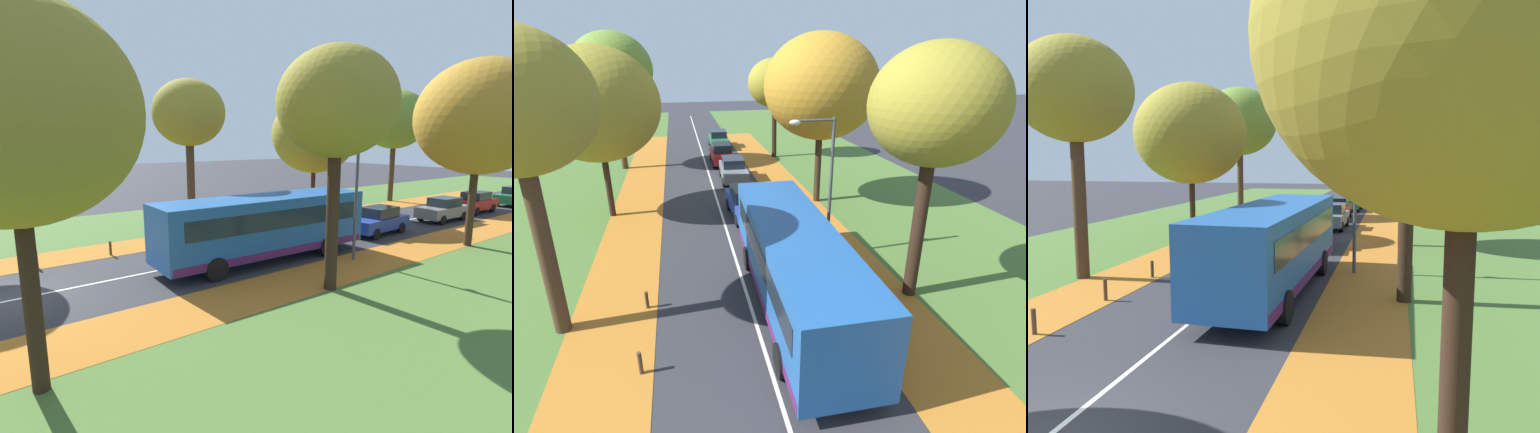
# 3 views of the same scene
# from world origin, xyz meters

# --- Properties ---
(ground_plane) EXTENTS (160.00, 160.00, 0.00)m
(ground_plane) POSITION_xyz_m (0.00, 0.00, 0.00)
(ground_plane) COLOR #2D2D33
(grass_verge_left) EXTENTS (12.00, 90.00, 0.01)m
(grass_verge_left) POSITION_xyz_m (-9.20, 20.00, 0.00)
(grass_verge_left) COLOR #476B2D
(grass_verge_left) RESTS_ON ground
(leaf_litter_left) EXTENTS (2.80, 60.00, 0.00)m
(leaf_litter_left) POSITION_xyz_m (-4.60, 14.00, 0.01)
(leaf_litter_left) COLOR #B26B23
(leaf_litter_left) RESTS_ON grass_verge_left
(leaf_litter_right) EXTENTS (2.80, 60.00, 0.00)m
(leaf_litter_right) POSITION_xyz_m (4.60, 14.00, 0.01)
(leaf_litter_right) COLOR #B26B23
(leaf_litter_right) RESTS_ON grass_verge_right
(road_centre_line) EXTENTS (0.12, 80.00, 0.01)m
(road_centre_line) POSITION_xyz_m (0.00, 20.00, 0.00)
(road_centre_line) COLOR silver
(road_centre_line) RESTS_ON ground
(tree_left_near) EXTENTS (4.31, 4.31, 9.03)m
(tree_left_near) POSITION_xyz_m (-6.11, 10.28, 7.01)
(tree_left_near) COLOR #422D1E
(tree_left_near) RESTS_ON ground
(tree_left_mid) EXTENTS (6.33, 6.33, 8.80)m
(tree_left_mid) POSITION_xyz_m (-5.88, 20.43, 5.94)
(tree_left_mid) COLOR black
(tree_left_mid) RESTS_ON ground
(tree_left_far) EXTENTS (5.75, 5.75, 9.94)m
(tree_left_far) POSITION_xyz_m (-6.27, 30.85, 7.32)
(tree_left_far) COLOR #422D1E
(tree_left_far) RESTS_ON ground
(tree_right_nearest) EXTENTS (5.10, 5.10, 8.33)m
(tree_right_nearest) POSITION_xyz_m (6.32, -0.06, 6.01)
(tree_right_nearest) COLOR black
(tree_right_nearest) RESTS_ON ground
(tree_right_near) EXTENTS (4.23, 4.23, 8.68)m
(tree_right_near) POSITION_xyz_m (5.89, 9.72, 6.71)
(tree_right_near) COLOR black
(tree_right_near) RESTS_ON ground
(tree_right_mid) EXTENTS (6.34, 6.34, 9.48)m
(tree_right_mid) POSITION_xyz_m (5.91, 20.26, 6.61)
(tree_right_mid) COLOR #382619
(tree_right_mid) RESTS_ON ground
(bollard_second) EXTENTS (0.12, 0.12, 0.73)m
(bollard_second) POSITION_xyz_m (-3.56, 1.31, 0.37)
(bollard_second) COLOR #4C3823
(bollard_second) RESTS_ON ground
(bollard_third) EXTENTS (0.12, 0.12, 0.70)m
(bollard_third) POSITION_xyz_m (-3.59, 4.51, 0.35)
(bollard_third) COLOR #4C3823
(bollard_third) RESTS_ON ground
(bollard_fourth) EXTENTS (0.12, 0.12, 0.72)m
(bollard_fourth) POSITION_xyz_m (-3.53, 7.70, 0.36)
(bollard_fourth) COLOR #4C3823
(bollard_fourth) RESTS_ON ground
(bollard_fifth) EXTENTS (0.12, 0.12, 0.65)m
(bollard_fifth) POSITION_xyz_m (-3.53, 10.89, 0.33)
(bollard_fifth) COLOR #4C3823
(bollard_fifth) RESTS_ON ground
(streetlamp_right) EXTENTS (1.89, 0.28, 6.00)m
(streetlamp_right) POSITION_xyz_m (3.67, 13.32, 3.74)
(streetlamp_right) COLOR #47474C
(streetlamp_right) RESTS_ON ground
(bus) EXTENTS (2.86, 10.46, 2.98)m
(bus) POSITION_xyz_m (1.52, 9.98, 1.70)
(bus) COLOR #1E5199
(bus) RESTS_ON ground
(car_blue_lead) EXTENTS (1.93, 4.27, 1.62)m
(car_blue_lead) POSITION_xyz_m (1.35, 18.72, 0.81)
(car_blue_lead) COLOR #233D9E
(car_blue_lead) RESTS_ON ground
(car_grey_following) EXTENTS (1.88, 4.25, 1.62)m
(car_grey_following) POSITION_xyz_m (1.59, 25.66, 0.81)
(car_grey_following) COLOR slate
(car_grey_following) RESTS_ON ground
(car_red_third_in_line) EXTENTS (1.80, 4.21, 1.62)m
(car_red_third_in_line) POSITION_xyz_m (1.36, 30.75, 0.81)
(car_red_third_in_line) COLOR #B21919
(car_red_third_in_line) RESTS_ON ground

